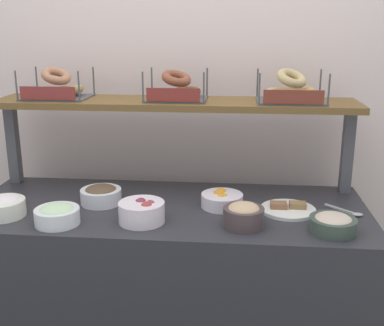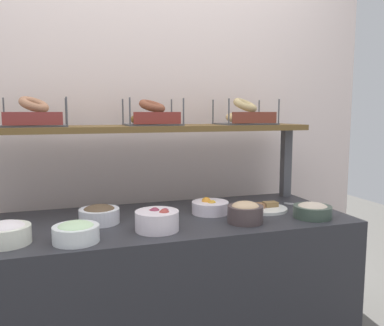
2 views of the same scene
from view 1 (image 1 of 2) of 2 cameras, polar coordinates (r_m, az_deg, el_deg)
back_wall at (r=2.56m, az=-1.26°, el=6.63°), size 2.95×0.06×2.40m
deli_counter at (r=2.31m, az=-2.77°, el=-15.05°), size 1.75×0.70×0.85m
shelf_riser_left at (r=2.55m, az=-20.47°, el=2.15°), size 0.05×0.05×0.40m
shelf_riser_right at (r=2.36m, az=17.98°, el=1.30°), size 0.05×0.05×0.40m
upper_shelf at (r=2.28m, az=-2.09°, el=7.10°), size 1.71×0.32×0.03m
bowl_beet_salad at (r=1.95m, az=-5.96°, el=-5.73°), size 0.19×0.19×0.10m
bowl_hummus at (r=1.91m, az=6.15°, el=-6.13°), size 0.16×0.16×0.10m
bowl_tuna_salad at (r=1.93m, az=16.38°, el=-6.88°), size 0.18×0.18×0.07m
bowl_cream_cheese at (r=2.15m, az=-21.54°, el=-4.79°), size 0.18×0.18×0.09m
bowl_chocolate_spread at (r=2.18m, az=-10.76°, el=-3.69°), size 0.18×0.18×0.08m
bowl_fruit_salad at (r=2.11m, az=3.56°, el=-4.35°), size 0.18×0.18×0.08m
bowl_scallion_spread at (r=2.00m, az=-15.73°, el=-5.89°), size 0.18×0.18×0.08m
serving_plate_white at (r=2.10m, az=11.33°, el=-5.37°), size 0.23×0.23×0.04m
serving_spoon_near_plate at (r=2.15m, az=18.15°, el=-5.54°), size 0.14×0.13×0.01m
bagel_basket_everything at (r=2.41m, az=-15.81°, el=8.54°), size 0.30×0.26×0.15m
bagel_basket_cinnamon_raisin at (r=2.27m, az=-1.92°, el=8.63°), size 0.29×0.26×0.14m
bagel_basket_sesame at (r=2.25m, az=11.62°, el=8.35°), size 0.31×0.24×0.16m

